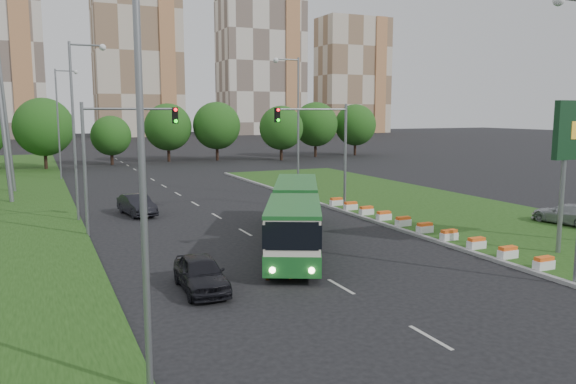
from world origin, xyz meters
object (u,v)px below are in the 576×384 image
car_left_near (201,273)px  car_median (568,214)px  traffic_mast_median (326,140)px  shopping_trolley (292,272)px  articulated_bus (289,215)px  pedestrian (268,262)px  traffic_mast_left (112,147)px  car_left_far (137,205)px

car_left_near → car_median: bearing=9.0°
traffic_mast_median → shopping_trolley: size_ratio=14.00×
articulated_bus → car_median: 18.84m
pedestrian → traffic_mast_median: bearing=-11.9°
traffic_mast_median → shopping_trolley: (-9.17, -13.96, -5.07)m
traffic_mast_median → traffic_mast_left: 15.19m
pedestrian → car_left_near: bearing=120.3°
traffic_mast_left → car_left_far: bearing=68.8°
traffic_mast_median → articulated_bus: bearing=-129.7°
traffic_mast_left → car_left_near: size_ratio=1.84×
car_left_near → car_left_far: car_left_far is taller
car_left_far → car_median: car_median is taller
car_left_far → pedestrian: size_ratio=2.92×
car_left_far → car_left_near: bearing=-101.3°
articulated_bus → shopping_trolley: (-2.67, -6.15, -1.36)m
traffic_mast_left → pedestrian: bearing=-68.9°
car_left_far → articulated_bus: bearing=-72.9°
traffic_mast_median → car_median: size_ratio=1.72×
traffic_mast_median → articulated_bus: traffic_mast_median is taller
shopping_trolley → car_left_near: bearing=-173.6°
traffic_mast_median → car_left_far: traffic_mast_median is taller
articulated_bus → shopping_trolley: size_ratio=28.47×
car_median → shopping_trolley: size_ratio=8.14×
traffic_mast_median → articulated_bus: size_ratio=0.49×
articulated_bus → car_median: articulated_bus is taller
shopping_trolley → car_median: bearing=13.7°
car_median → pedestrian: pedestrian is taller
car_median → shopping_trolley: 21.46m
articulated_bus → car_left_near: size_ratio=3.74×
car_left_far → car_median: bearing=-42.1°
traffic_mast_left → shopping_trolley: size_ratio=14.00×
traffic_mast_median → traffic_mast_left: same height
traffic_mast_left → car_median: bearing=-20.0°
traffic_mast_median → pedestrian: 17.72m
traffic_mast_median → car_median: traffic_mast_median is taller
car_left_near → car_median: 25.63m
traffic_mast_left → shopping_trolley: traffic_mast_left is taller
car_left_near → shopping_trolley: (4.21, 0.06, -0.46)m
traffic_mast_median → car_left_far: (-12.92, 4.78, -4.60)m
shopping_trolley → car_left_far: bearing=106.9°
articulated_bus → car_left_far: bearing=143.0°
traffic_mast_median → car_median: bearing=-42.2°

